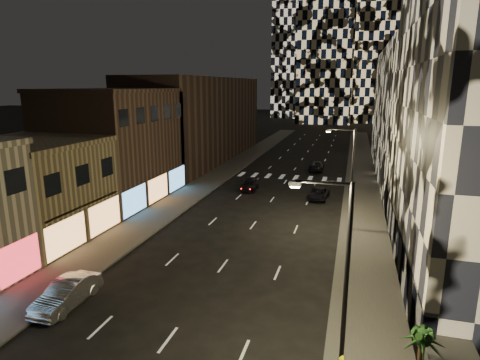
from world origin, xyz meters
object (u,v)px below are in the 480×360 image
Objects in this scene: palm_tree at (422,344)px; car_silver_parked at (67,294)px; streetlight_near at (341,273)px; streetlight_far at (349,172)px; car_dark_oncoming at (317,166)px; car_dark_rightlane at (318,194)px; car_dark_midlane at (250,184)px.

car_silver_parked is at bearing 170.52° from palm_tree.
car_silver_parked is 1.29× the size of palm_tree.
car_silver_parked is (-15.52, 2.38, -4.57)m from streetlight_near.
streetlight_far is 2.45× the size of palm_tree.
streetlight_near is 46.20m from car_dark_oncoming.
streetlight_near is at bearing -8.36° from car_silver_parked.
car_dark_rightlane is at bearing 95.76° from car_dark_oncoming.
streetlight_far is at bearing 48.99° from car_silver_parked.
streetlight_far is at bearing 100.75° from car_dark_oncoming.
palm_tree reaches higher than car_dark_midlane.
car_dark_midlane is (-11.85, 31.48, -4.62)m from streetlight_near.
streetlight_near reaches higher than car_dark_oncoming.
streetlight_far is (0.00, 20.00, 0.00)m from streetlight_near.
car_dark_midlane is at bearing 64.01° from car_dark_oncoming.
car_dark_oncoming is 16.20m from car_dark_rightlane.
streetlight_far is 21.08m from palm_tree.
car_silver_parked is at bearing 76.07° from car_dark_oncoming.
streetlight_near is 16.36m from car_silver_parked.
car_dark_midlane is at bearing 135.91° from streetlight_far.
streetlight_far is 1.78× the size of car_dark_oncoming.
streetlight_near is at bearing 166.84° from palm_tree.
streetlight_far is at bearing 90.00° from streetlight_near.
palm_tree is at bearing -13.16° from streetlight_near.
car_dark_oncoming is 1.12× the size of car_dark_rightlane.
car_dark_oncoming is at bearing 99.97° from palm_tree.
car_dark_rightlane is (1.71, -16.11, -0.11)m from car_dark_oncoming.
streetlight_far is at bearing -66.72° from car_dark_rightlane.
car_dark_oncoming is at bearing 76.74° from car_silver_parked.
streetlight_near is 20.00m from streetlight_far.
palm_tree is at bearing 99.67° from car_dark_oncoming.
car_silver_parked is at bearing -100.38° from car_dark_midlane.
streetlight_near is 1.78× the size of car_dark_oncoming.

